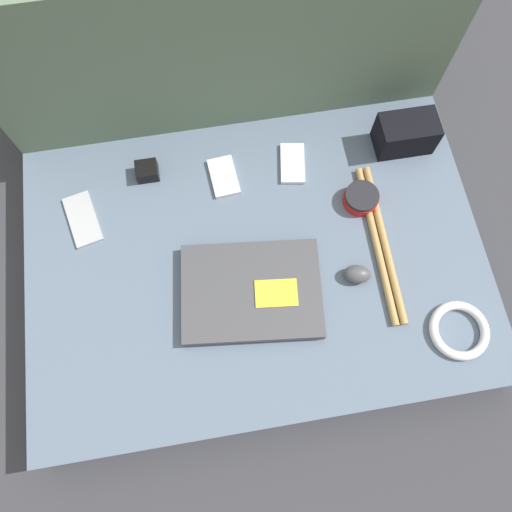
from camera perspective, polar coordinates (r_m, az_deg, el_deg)
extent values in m
plane|color=#38383D|center=(1.22, 0.00, -2.10)|extent=(8.00, 8.00, 0.00)
cube|color=slate|center=(1.16, 0.00, -1.26)|extent=(1.02, 0.71, 0.11)
cube|color=#60755B|center=(1.21, -3.84, 22.75)|extent=(1.02, 0.20, 0.53)
cube|color=#47474C|center=(1.07, -0.53, -4.05)|extent=(0.32, 0.25, 0.03)
cube|color=yellow|center=(1.06, 2.33, -4.26)|extent=(0.10, 0.07, 0.00)
ellipsoid|color=#4C4C51|center=(1.10, 11.48, -2.04)|extent=(0.07, 0.05, 0.04)
cylinder|color=red|center=(1.18, 11.87, 6.38)|extent=(0.08, 0.08, 0.02)
cylinder|color=#232328|center=(1.16, 12.03, 6.73)|extent=(0.08, 0.08, 0.01)
cube|color=#B7B7BC|center=(1.21, -19.18, 3.99)|extent=(0.09, 0.14, 0.01)
cube|color=silver|center=(1.19, -3.71, 9.04)|extent=(0.07, 0.11, 0.01)
cube|color=silver|center=(1.21, 4.20, 10.51)|extent=(0.07, 0.11, 0.01)
cube|color=black|center=(1.25, 16.74, 13.24)|extent=(0.13, 0.08, 0.09)
cube|color=black|center=(1.21, -12.34, 9.47)|extent=(0.05, 0.05, 0.03)
torus|color=white|center=(1.14, 22.21, -7.87)|extent=(0.13, 0.13, 0.02)
cylinder|color=tan|center=(1.14, 13.58, 1.44)|extent=(0.02, 0.38, 0.02)
cylinder|color=tan|center=(1.15, 14.48, 1.56)|extent=(0.02, 0.38, 0.02)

